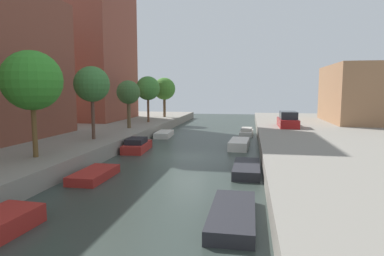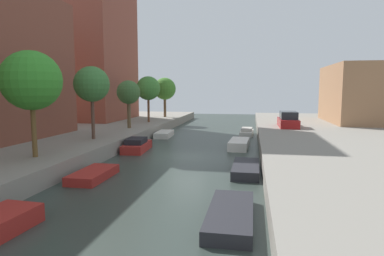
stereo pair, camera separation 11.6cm
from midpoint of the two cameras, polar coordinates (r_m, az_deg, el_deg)
name	(u,v)px [view 1 (the left image)]	position (r m, az deg, el deg)	size (l,w,h in m)	color
ground_plane	(187,157)	(23.09, -1.03, -4.99)	(84.00, 84.00, 0.00)	#2D3833
apartment_tower_far	(83,25)	(44.34, -18.27, 16.42)	(10.00, 10.72, 22.95)	brown
low_block_right	(376,94)	(42.45, 28.89, 5.17)	(10.00, 11.44, 6.42)	#9E704C
street_tree_1	(32,81)	(19.67, -25.92, 7.30)	(3.16, 3.16, 5.70)	brown
street_tree_2	(92,84)	(25.48, -16.92, 7.16)	(2.59, 2.59, 5.34)	brown
street_tree_3	(128,93)	(32.20, -10.96, 5.95)	(2.24, 2.24, 4.53)	brown
street_tree_4	(148,88)	(37.99, -7.66, 6.74)	(2.69, 2.69, 5.16)	brown
street_tree_5	(164,89)	(44.96, -4.85, 6.69)	(2.95, 2.95, 5.27)	brown
parked_car	(288,120)	(34.06, 16.02, 1.26)	(1.77, 4.69, 1.54)	maroon
moored_boat_left_2	(94,175)	(18.21, -16.62, -7.68)	(1.53, 3.31, 0.45)	maroon
moored_boat_left_3	(137,146)	(25.58, -9.54, -2.99)	(1.78, 3.81, 1.00)	maroon
moored_boat_left_4	(164,134)	(32.94, -4.91, -1.07)	(1.61, 3.61, 0.54)	beige
moored_boat_right_1	(233,215)	(12.19, 6.71, -14.55)	(1.58, 4.28, 0.47)	#232328
moored_boat_right_2	(247,169)	(18.87, 9.17, -6.90)	(1.48, 3.89, 0.51)	#232328
moored_boat_right_3	(239,144)	(26.62, 7.98, -2.76)	(1.62, 3.75, 0.69)	beige
moored_boat_right_4	(247,132)	(34.44, 9.25, -0.70)	(1.40, 3.60, 0.79)	beige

